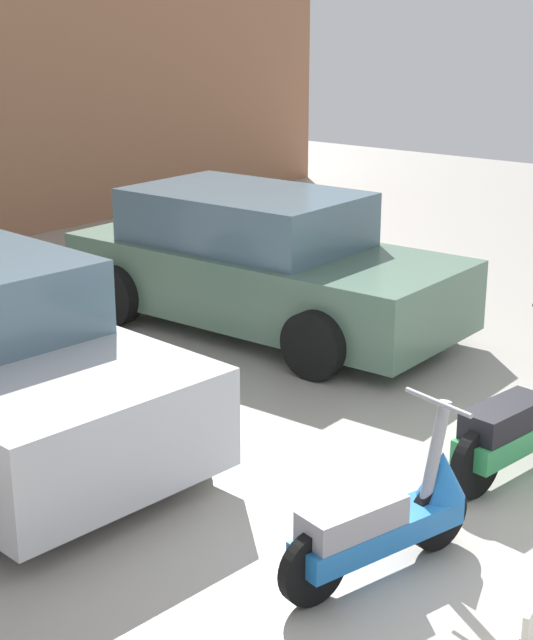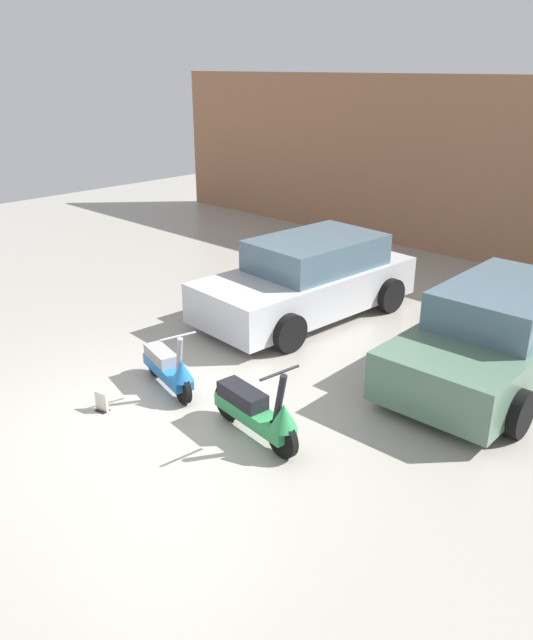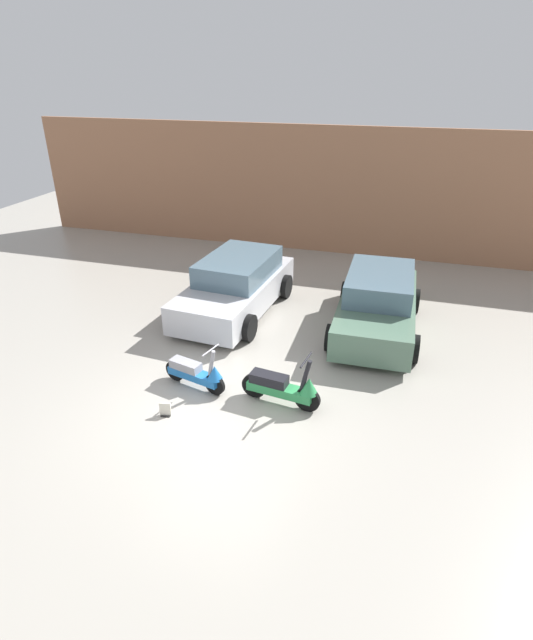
{
  "view_description": "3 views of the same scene",
  "coord_description": "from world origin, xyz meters",
  "px_view_note": "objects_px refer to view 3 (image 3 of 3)",
  "views": [
    {
      "loc": [
        -4.68,
        -1.91,
        2.98
      ],
      "look_at": [
        0.7,
        2.5,
        0.76
      ],
      "focal_mm": 55.0,
      "sensor_mm": 36.0,
      "label": 1
    },
    {
      "loc": [
        5.47,
        -3.88,
        4.06
      ],
      "look_at": [
        0.09,
        1.79,
        0.85
      ],
      "focal_mm": 35.0,
      "sensor_mm": 36.0,
      "label": 2
    },
    {
      "loc": [
        2.89,
        -6.5,
        5.38
      ],
      "look_at": [
        0.4,
        1.85,
        0.96
      ],
      "focal_mm": 28.0,
      "sensor_mm": 36.0,
      "label": 3
    }
  ],
  "objects_px": {
    "scooter_front_right": "(284,387)",
    "car_rear_center": "(378,304)",
    "placard_near_left_scooter": "(165,410)",
    "scooter_front_left": "(197,373)",
    "car_rear_left": "(236,286)"
  },
  "relations": [
    {
      "from": "placard_near_left_scooter",
      "to": "car_rear_left",
      "type": "bearing_deg",
      "value": 93.13
    },
    {
      "from": "scooter_front_right",
      "to": "car_rear_center",
      "type": "distance_m",
      "value": 3.65
    },
    {
      "from": "scooter_front_left",
      "to": "placard_near_left_scooter",
      "type": "xyz_separation_m",
      "value": [
        -0.19,
        -0.94,
        -0.22
      ]
    },
    {
      "from": "car_rear_left",
      "to": "scooter_front_left",
      "type": "bearing_deg",
      "value": 11.6
    },
    {
      "from": "car_rear_left",
      "to": "placard_near_left_scooter",
      "type": "relative_size",
      "value": 15.76
    },
    {
      "from": "scooter_front_left",
      "to": "placard_near_left_scooter",
      "type": "relative_size",
      "value": 5.06
    },
    {
      "from": "car_rear_left",
      "to": "placard_near_left_scooter",
      "type": "xyz_separation_m",
      "value": [
        0.24,
        -4.32,
        -0.53
      ]
    },
    {
      "from": "scooter_front_left",
      "to": "car_rear_center",
      "type": "distance_m",
      "value": 4.49
    },
    {
      "from": "car_rear_center",
      "to": "placard_near_left_scooter",
      "type": "xyz_separation_m",
      "value": [
        -3.15,
        -4.3,
        -0.52
      ]
    },
    {
      "from": "scooter_front_left",
      "to": "scooter_front_right",
      "type": "distance_m",
      "value": 1.68
    },
    {
      "from": "scooter_front_left",
      "to": "placard_near_left_scooter",
      "type": "height_order",
      "value": "scooter_front_left"
    },
    {
      "from": "car_rear_left",
      "to": "placard_near_left_scooter",
      "type": "bearing_deg",
      "value": 7.53
    },
    {
      "from": "scooter_front_left",
      "to": "placard_near_left_scooter",
      "type": "bearing_deg",
      "value": -87.6
    },
    {
      "from": "scooter_front_left",
      "to": "scooter_front_right",
      "type": "xyz_separation_m",
      "value": [
        1.68,
        -0.04,
        0.04
      ]
    },
    {
      "from": "scooter_front_left",
      "to": "scooter_front_right",
      "type": "height_order",
      "value": "scooter_front_right"
    }
  ]
}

